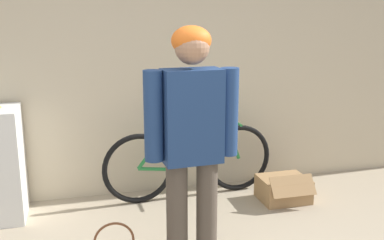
{
  "coord_description": "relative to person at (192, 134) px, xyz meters",
  "views": [
    {
      "loc": [
        -0.5,
        -1.83,
        1.77
      ],
      "look_at": [
        0.22,
        0.88,
        1.1
      ],
      "focal_mm": 42.0,
      "sensor_mm": 36.0,
      "label": 1
    }
  ],
  "objects": [
    {
      "name": "bicycle",
      "position": [
        0.33,
        1.31,
        -0.64
      ],
      "size": [
        1.71,
        0.46,
        0.75
      ],
      "rotation": [
        0.0,
        0.0,
        0.06
      ],
      "color": "black",
      "rests_on": "ground_plane"
    },
    {
      "name": "wall_back",
      "position": [
        -0.22,
        1.59,
        0.29
      ],
      "size": [
        8.0,
        0.07,
        2.6
      ],
      "color": "beige",
      "rests_on": "ground_plane"
    },
    {
      "name": "cardboard_box",
      "position": [
        1.17,
        0.98,
        -0.89
      ],
      "size": [
        0.45,
        0.44,
        0.3
      ],
      "color": "#A87F51",
      "rests_on": "ground_plane"
    },
    {
      "name": "person",
      "position": [
        0.0,
        0.0,
        0.0
      ],
      "size": [
        0.62,
        0.24,
        1.69
      ],
      "rotation": [
        0.0,
        0.0,
        0.06
      ],
      "color": "#4C4238",
      "rests_on": "ground_plane"
    }
  ]
}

